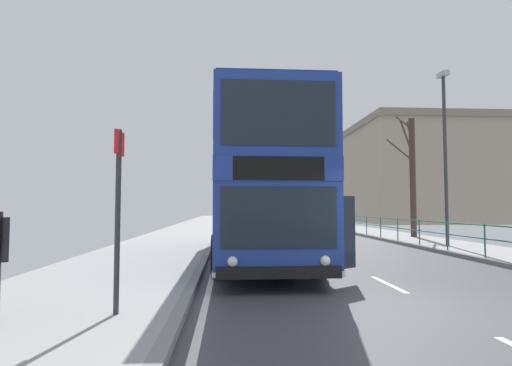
% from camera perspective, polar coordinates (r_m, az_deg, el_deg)
% --- Properties ---
extents(ground, '(15.80, 140.00, 0.20)m').
position_cam_1_polar(ground, '(7.35, 19.84, -16.30)').
color(ground, '#3F3F45').
extents(double_decker_bus_main, '(3.33, 10.86, 4.51)m').
position_cam_1_polar(double_decker_bus_main, '(13.47, 0.34, -0.56)').
color(double_decker_bus_main, navy).
rests_on(double_decker_bus_main, ground).
extents(background_bus_far_lane, '(2.95, 10.73, 3.18)m').
position_cam_1_polar(background_bus_far_lane, '(35.48, 6.52, -3.25)').
color(background_bus_far_lane, white).
rests_on(background_bus_far_lane, ground).
extents(pedestrian_railing_far_kerb, '(0.05, 27.05, 1.06)m').
position_cam_1_polar(pedestrian_railing_far_kerb, '(18.91, 21.41, -5.67)').
color(pedestrian_railing_far_kerb, '#236B4C').
rests_on(pedestrian_railing_far_kerb, ground).
extents(bus_stop_sign_near, '(0.08, 0.44, 2.74)m').
position_cam_1_polar(bus_stop_sign_near, '(6.57, -18.33, -2.21)').
color(bus_stop_sign_near, '#2D2D33').
rests_on(bus_stop_sign_near, ground).
extents(street_lamp_far_side, '(0.28, 0.60, 7.23)m').
position_cam_1_polar(street_lamp_far_side, '(19.06, 24.41, 4.97)').
color(street_lamp_far_side, '#38383D').
rests_on(street_lamp_far_side, ground).
extents(bare_tree_far_00, '(1.54, 2.31, 6.64)m').
position_cam_1_polar(bare_tree_far_00, '(23.93, 20.55, 1.22)').
color(bare_tree_far_00, '#423328').
rests_on(bare_tree_far_00, ground).
extents(background_building_00, '(13.68, 16.62, 11.25)m').
position_cam_1_polar(background_building_00, '(51.48, 20.60, 1.29)').
color(background_building_00, gray).
rests_on(background_building_00, ground).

